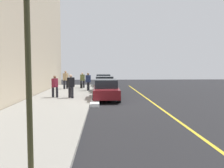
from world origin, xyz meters
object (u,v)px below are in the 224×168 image
at_px(parked_car_silver, 103,81).
at_px(parked_car_maroon, 106,90).
at_px(pedestrian_burgundy_coat, 55,86).
at_px(rolling_suitcase, 81,86).
at_px(traffic_light_pole, 27,31).
at_px(parked_car_charcoal, 105,84).
at_px(pedestrian_black_coat, 71,85).
at_px(pedestrian_olive_coat, 82,80).
at_px(pedestrian_tan_coat, 66,79).
at_px(pedestrian_navy_coat, 88,81).

height_order(parked_car_silver, parked_car_maroon, same).
bearing_deg(pedestrian_burgundy_coat, rolling_suitcase, 169.91).
height_order(pedestrian_burgundy_coat, traffic_light_pole, traffic_light_pole).
height_order(parked_car_maroon, traffic_light_pole, traffic_light_pole).
distance_m(traffic_light_pole, rolling_suitcase, 20.66).
xyz_separation_m(parked_car_charcoal, pedestrian_black_coat, (5.00, -2.57, 0.31)).
distance_m(parked_car_silver, parked_car_charcoal, 6.03).
xyz_separation_m(parked_car_maroon, rolling_suitcase, (-8.03, -2.48, -0.35)).
bearing_deg(pedestrian_olive_coat, parked_car_silver, 140.28).
relative_size(parked_car_maroon, pedestrian_burgundy_coat, 2.59).
bearing_deg(parked_car_maroon, pedestrian_tan_coat, -151.17).
bearing_deg(pedestrian_black_coat, pedestrian_burgundy_coat, -105.86).
height_order(pedestrian_black_coat, pedestrian_olive_coat, pedestrian_black_coat).
bearing_deg(parked_car_charcoal, traffic_light_pole, -5.79).
xyz_separation_m(pedestrian_burgundy_coat, pedestrian_navy_coat, (-5.02, 2.19, 0.03)).
bearing_deg(pedestrian_olive_coat, pedestrian_tan_coat, -53.33).
bearing_deg(parked_car_maroon, traffic_light_pole, -8.25).
bearing_deg(parked_car_charcoal, pedestrian_burgundy_coat, -39.24).
xyz_separation_m(parked_car_charcoal, parked_car_maroon, (5.21, 0.01, -0.00)).
height_order(parked_car_silver, parked_car_charcoal, same).
relative_size(pedestrian_black_coat, pedestrian_burgundy_coat, 1.06).
bearing_deg(pedestrian_olive_coat, rolling_suitcase, -9.41).
relative_size(parked_car_charcoal, pedestrian_navy_coat, 2.57).
distance_m(pedestrian_olive_coat, traffic_light_pole, 21.06).
relative_size(pedestrian_burgundy_coat, traffic_light_pole, 0.36).
relative_size(pedestrian_navy_coat, pedestrian_olive_coat, 1.03).
relative_size(parked_car_charcoal, traffic_light_pole, 0.96).
relative_size(traffic_light_pole, rolling_suitcase, 5.23).
bearing_deg(parked_car_silver, pedestrian_burgundy_coat, -18.99).
height_order(parked_car_charcoal, rolling_suitcase, parked_car_charcoal).
relative_size(parked_car_silver, pedestrian_navy_coat, 2.75).
bearing_deg(parked_car_silver, pedestrian_tan_coat, -44.65).
distance_m(parked_car_silver, parked_car_maroon, 11.24).
xyz_separation_m(pedestrian_navy_coat, pedestrian_olive_coat, (-2.93, -0.78, -0.02)).
height_order(pedestrian_black_coat, pedestrian_tan_coat, pedestrian_tan_coat).
distance_m(pedestrian_tan_coat, rolling_suitcase, 1.85).
bearing_deg(pedestrian_burgundy_coat, pedestrian_navy_coat, 156.41).
height_order(pedestrian_burgundy_coat, rolling_suitcase, pedestrian_burgundy_coat).
xyz_separation_m(pedestrian_black_coat, pedestrian_navy_coat, (-5.37, 0.96, -0.02)).
distance_m(pedestrian_navy_coat, pedestrian_olive_coat, 3.03).
relative_size(pedestrian_navy_coat, rolling_suitcase, 1.96).
relative_size(pedestrian_burgundy_coat, pedestrian_tan_coat, 0.88).
distance_m(parked_car_charcoal, pedestrian_olive_coat, 4.08).
height_order(traffic_light_pole, rolling_suitcase, traffic_light_pole).
distance_m(pedestrian_tan_coat, pedestrian_olive_coat, 2.02).
bearing_deg(pedestrian_black_coat, parked_car_silver, 167.50).
height_order(pedestrian_black_coat, traffic_light_pole, traffic_light_pole).
height_order(pedestrian_tan_coat, rolling_suitcase, pedestrian_tan_coat).
bearing_deg(rolling_suitcase, parked_car_charcoal, 41.15).
bearing_deg(rolling_suitcase, pedestrian_olive_coat, 170.59).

